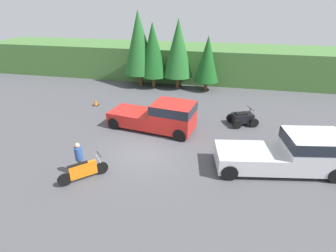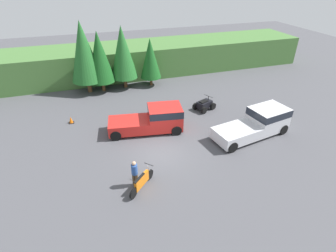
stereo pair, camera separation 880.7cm
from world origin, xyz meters
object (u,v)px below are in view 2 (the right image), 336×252
(quad_atv, at_px, (204,105))
(traffic_cone, at_px, (71,120))
(dirt_bike, at_px, (142,181))
(pickup_truck_second, at_px, (258,122))
(pickup_truck_red, at_px, (154,119))
(rider_person, at_px, (135,173))

(quad_atv, xyz_separation_m, traffic_cone, (-11.27, 1.19, -0.19))
(dirt_bike, bearing_deg, pickup_truck_second, -27.25)
(pickup_truck_second, distance_m, dirt_bike, 9.99)
(dirt_bike, relative_size, quad_atv, 0.83)
(quad_atv, bearing_deg, dirt_bike, -157.30)
(quad_atv, relative_size, traffic_cone, 3.86)
(pickup_truck_red, bearing_deg, rider_person, -106.44)
(dirt_bike, bearing_deg, traffic_cone, 69.04)
(pickup_truck_red, height_order, rider_person, pickup_truck_red)
(pickup_truck_second, distance_m, quad_atv, 5.33)
(pickup_truck_second, xyz_separation_m, traffic_cone, (-13.36, 6.07, -0.77))
(pickup_truck_red, height_order, quad_atv, pickup_truck_red)
(pickup_truck_second, height_order, dirt_bike, pickup_truck_second)
(dirt_bike, distance_m, rider_person, 0.65)
(pickup_truck_red, bearing_deg, traffic_cone, 161.73)
(traffic_cone, bearing_deg, dirt_bike, -66.96)
(dirt_bike, relative_size, rider_person, 1.01)
(rider_person, bearing_deg, pickup_truck_red, 20.21)
(rider_person, relative_size, traffic_cone, 3.16)
(pickup_truck_red, relative_size, traffic_cone, 10.50)
(traffic_cone, bearing_deg, rider_person, -67.96)
(dirt_bike, height_order, rider_person, rider_person)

